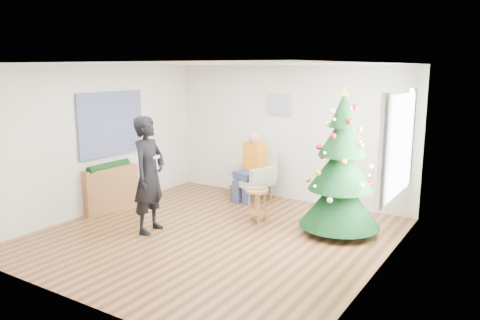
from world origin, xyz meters
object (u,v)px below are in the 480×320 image
Objects in this scene: standing_man at (149,175)px; stool at (257,206)px; armchair at (253,181)px; console at (110,189)px; christmas_tree at (341,169)px.

stool is at bearing -53.06° from standing_man.
armchair is 0.56× the size of standing_man.
console reaches higher than stool.
armchair is at bearing -19.80° from standing_man.
armchair is at bearing 123.27° from stool.
christmas_tree is 2.22× the size of armchair.
armchair reaches higher than console.
console is at bearing 63.25° from standing_man.
christmas_tree is at bearing -4.89° from armchair.
standing_man is (-1.20, -1.27, 0.62)m from stool.
stool is at bearing 32.25° from console.
armchair is 1.02× the size of console.
christmas_tree reaches higher than stool.
christmas_tree is 2.27× the size of console.
armchair reaches higher than stool.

